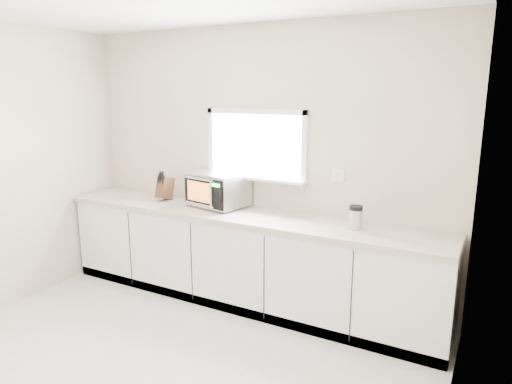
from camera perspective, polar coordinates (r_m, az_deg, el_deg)
The scene contains 7 objects.
back_wall at distance 4.57m, azimuth 0.10°, elevation 3.63°, with size 4.00×0.17×2.70m.
cabinets at distance 4.56m, azimuth -1.71°, elevation -8.42°, with size 3.92×0.60×0.88m, color silver.
countertop at distance 4.41m, azimuth -1.82°, elevation -2.88°, with size 3.92×0.64×0.04m, color #B5A895.
microwave at distance 4.63m, azimuth -4.76°, elevation 0.43°, with size 0.62×0.53×0.35m.
knife_block at distance 4.99m, azimuth -11.32°, elevation 0.57°, with size 0.11×0.23×0.32m.
cutting_board at distance 4.95m, azimuth -7.38°, elevation 0.70°, with size 0.29×0.29×0.02m, color #97603A.
coffee_grinder at distance 3.97m, azimuth 12.34°, elevation -3.09°, with size 0.15×0.15×0.21m.
Camera 1 is at (2.16, -1.97, 2.08)m, focal length 32.00 mm.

